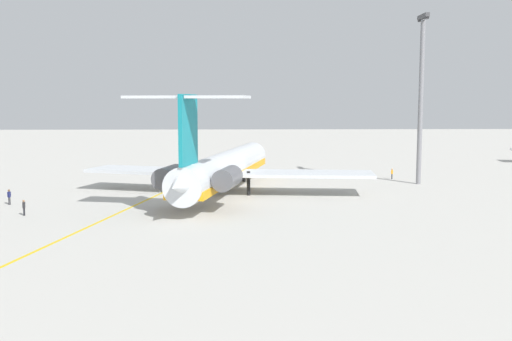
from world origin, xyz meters
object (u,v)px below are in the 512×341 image
at_px(safety_cone_nose, 158,169).
at_px(light_mast, 421,92).
at_px(ground_crew_near_nose, 392,172).
at_px(ground_crew_near_tail, 9,195).
at_px(ground_crew_portside, 24,206).
at_px(main_jetliner, 224,168).

xyz_separation_m(safety_cone_nose, light_mast, (18.39, 40.83, 13.24)).
bearing_deg(ground_crew_near_nose, safety_cone_nose, -153.62).
distance_m(ground_crew_near_tail, safety_cone_nose, 37.04).
bearing_deg(safety_cone_nose, ground_crew_portside, -11.90).
distance_m(ground_crew_portside, light_mast, 56.20).
xyz_separation_m(ground_crew_near_nose, ground_crew_portside, (28.97, -47.17, 0.01)).
bearing_deg(main_jetliner, ground_crew_portside, 135.93).
bearing_deg(light_mast, main_jetliner, -71.97).
xyz_separation_m(main_jetliner, light_mast, (-9.32, 28.62, 10.01)).
bearing_deg(ground_crew_near_nose, ground_crew_portside, -103.74).
height_order(ground_crew_near_nose, light_mast, light_mast).
xyz_separation_m(ground_crew_near_nose, light_mast, (5.69, 2.45, 12.44)).
bearing_deg(ground_crew_portside, safety_cone_nose, -82.48).
bearing_deg(main_jetliner, safety_cone_nose, 36.09).
distance_m(main_jetliner, ground_crew_portside, 25.33).
bearing_deg(ground_crew_portside, ground_crew_near_tail, -39.80).
height_order(main_jetliner, light_mast, light_mast).
height_order(ground_crew_near_nose, safety_cone_nose, ground_crew_near_nose).
relative_size(ground_crew_near_nose, light_mast, 0.07).
bearing_deg(ground_crew_near_tail, ground_crew_portside, -22.94).
height_order(main_jetliner, safety_cone_nose, main_jetliner).
relative_size(ground_crew_portside, safety_cone_nose, 3.11).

